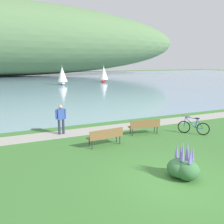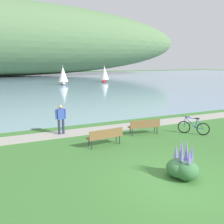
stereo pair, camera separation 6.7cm
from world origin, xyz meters
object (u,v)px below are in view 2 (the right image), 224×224
at_px(park_bench_near_camera, 144,126).
at_px(sailboat_nearest_to_shore, 105,74).
at_px(sailboat_far_off, 63,75).
at_px(bicycle_leaning_near_bench, 193,127).
at_px(park_bench_further_along, 105,136).
at_px(person_at_shoreline, 61,118).

relative_size(park_bench_near_camera, sailboat_nearest_to_shore, 0.54).
relative_size(park_bench_near_camera, sailboat_far_off, 0.53).
distance_m(bicycle_leaning_near_bench, sailboat_far_off, 33.48).
height_order(sailboat_nearest_to_shore, sailboat_far_off, sailboat_far_off).
bearing_deg(sailboat_far_off, bicycle_leaning_near_bench, -90.50).
bearing_deg(park_bench_near_camera, sailboat_nearest_to_shore, 71.04).
distance_m(park_bench_further_along, person_at_shoreline, 3.29).
bearing_deg(park_bench_near_camera, park_bench_further_along, -162.27).
bearing_deg(bicycle_leaning_near_bench, park_bench_near_camera, 157.20).
relative_size(park_bench_further_along, person_at_shoreline, 1.07).
height_order(person_at_shoreline, sailboat_far_off, sailboat_far_off).
distance_m(bicycle_leaning_near_bench, sailboat_nearest_to_shore, 37.44).
relative_size(park_bench_further_along, sailboat_nearest_to_shore, 0.54).
relative_size(park_bench_near_camera, park_bench_further_along, 1.01).
relative_size(bicycle_leaning_near_bench, sailboat_nearest_to_shore, 0.40).
bearing_deg(sailboat_far_off, sailboat_nearest_to_shore, 16.67).
relative_size(park_bench_further_along, sailboat_far_off, 0.53).
relative_size(park_bench_near_camera, person_at_shoreline, 1.08).
bearing_deg(sailboat_nearest_to_shore, person_at_shoreline, -116.31).
bearing_deg(park_bench_near_camera, bicycle_leaning_near_bench, -22.80).
bearing_deg(sailboat_nearest_to_shore, park_bench_near_camera, -108.96).
distance_m(person_at_shoreline, sailboat_nearest_to_shore, 36.95).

